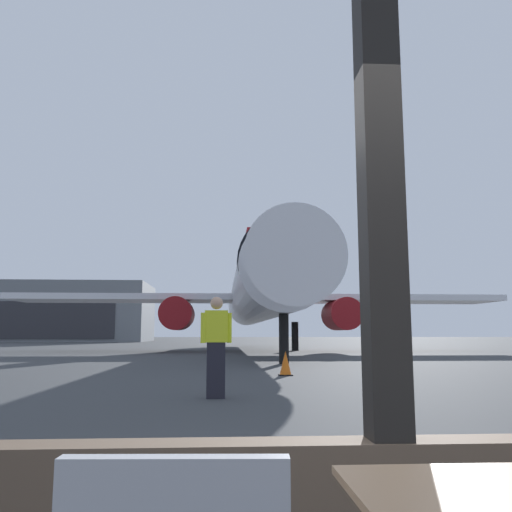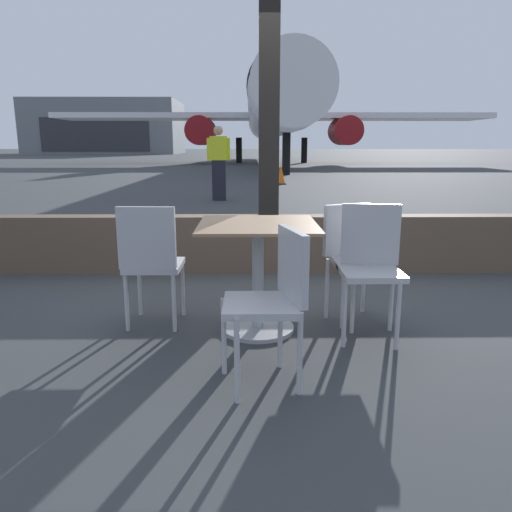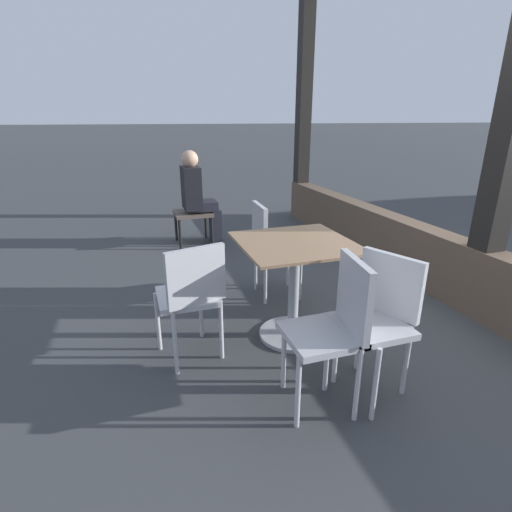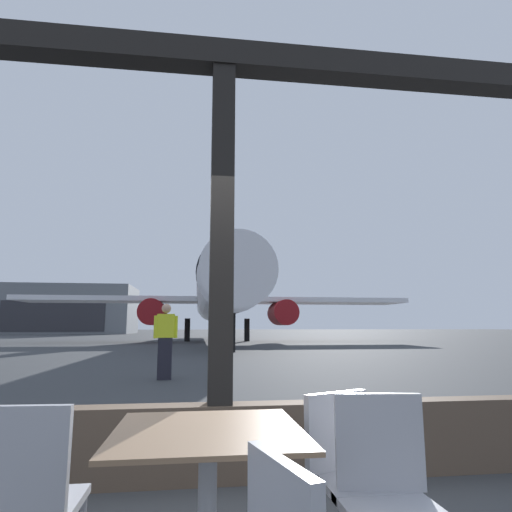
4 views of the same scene
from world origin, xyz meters
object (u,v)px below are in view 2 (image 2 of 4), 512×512
object	(u,v)px
cafe_chair_window_left	(274,292)
cafe_chair_aisle_left	(370,259)
cafe_chair_aisle_right	(151,257)
distant_hangar	(108,128)
cafe_chair_window_right	(354,251)
traffic_cone	(281,175)
airplane	(273,112)
dining_table	(258,268)
ground_crew_worker	(219,162)

from	to	relation	value
cafe_chair_window_left	cafe_chair_aisle_left	distance (m)	0.99
cafe_chair_aisle_right	distant_hangar	distance (m)	75.05
cafe_chair_window_right	cafe_chair_aisle_left	size ratio (longest dim) A/B	0.96
cafe_chair_aisle_right	traffic_cone	size ratio (longest dim) A/B	1.40
cafe_chair_aisle_left	airplane	bearing A→B (deg)	88.58
dining_table	cafe_chair_window_left	bearing A→B (deg)	-84.50
cafe_chair_window_left	airplane	size ratio (longest dim) A/B	0.03
cafe_chair_aisle_right	cafe_chair_window_left	bearing A→B (deg)	-45.97
dining_table	cafe_chair_window_right	world-z (taller)	cafe_chair_window_right
cafe_chair_window_left	traffic_cone	size ratio (longest dim) A/B	1.35
cafe_chair_window_right	airplane	bearing A→B (deg)	88.49
cafe_chair_window_left	traffic_cone	world-z (taller)	cafe_chair_window_left
distant_hangar	traffic_cone	bearing A→B (deg)	-69.32
cafe_chair_window_left	airplane	distance (m)	32.78
dining_table	cafe_chair_aisle_left	world-z (taller)	cafe_chair_aisle_left
cafe_chair_aisle_left	ground_crew_worker	distance (m)	8.68
cafe_chair_window_right	cafe_chair_aisle_left	distance (m)	0.32
airplane	distant_hangar	size ratio (longest dim) A/B	1.60
cafe_chair_window_left	distant_hangar	world-z (taller)	distant_hangar
cafe_chair_window_right	cafe_chair_aisle_right	size ratio (longest dim) A/B	0.97
cafe_chair_window_right	traffic_cone	distance (m)	13.11
dining_table	cafe_chair_aisle_right	bearing A→B (deg)	174.11
cafe_chair_aisle_right	distant_hangar	world-z (taller)	distant_hangar
cafe_chair_window_left	cafe_chair_aisle_right	distance (m)	1.20
cafe_chair_aisle_right	traffic_cone	xyz separation A→B (m)	(1.75, 13.26, -0.23)
traffic_cone	dining_table	bearing A→B (deg)	-94.25
cafe_chair_aisle_right	ground_crew_worker	bearing A→B (deg)	90.20
cafe_chair_aisle_right	traffic_cone	distance (m)	13.38
dining_table	airplane	bearing A→B (deg)	87.19
dining_table	traffic_cone	distance (m)	13.37
cafe_chair_window_right	ground_crew_worker	size ratio (longest dim) A/B	0.50
dining_table	airplane	xyz separation A→B (m)	(1.56, 31.83, 3.04)
cafe_chair_window_right	airplane	xyz separation A→B (m)	(0.84, 31.59, 2.97)
dining_table	ground_crew_worker	size ratio (longest dim) A/B	0.47
cafe_chair_aisle_left	ground_crew_worker	bearing A→B (deg)	100.33
dining_table	cafe_chair_aisle_left	distance (m)	0.78
cafe_chair_window_right	dining_table	bearing A→B (deg)	-162.13
dining_table	distant_hangar	size ratio (longest dim) A/B	0.04
cafe_chair_window_left	ground_crew_worker	size ratio (longest dim) A/B	0.50
cafe_chair_aisle_right	ground_crew_worker	world-z (taller)	ground_crew_worker
cafe_chair_window_left	cafe_chair_aisle_right	bearing A→B (deg)	134.03
cafe_chair_window_left	cafe_chair_aisle_right	xyz separation A→B (m)	(-0.84, 0.86, 0.00)
cafe_chair_window_right	distant_hangar	xyz separation A→B (m)	(-21.95, 71.98, 3.27)
dining_table	traffic_cone	bearing A→B (deg)	85.75
ground_crew_worker	distant_hangar	xyz separation A→B (m)	(-20.44, 63.75, 2.90)
ground_crew_worker	cafe_chair_aisle_right	bearing A→B (deg)	-89.80
airplane	ground_crew_worker	xyz separation A→B (m)	(-2.35, -23.37, -2.60)
airplane	ground_crew_worker	world-z (taller)	airplane
cafe_chair_window_right	cafe_chair_aisle_left	bearing A→B (deg)	-82.09
cafe_chair_window_left	cafe_chair_aisle_left	size ratio (longest dim) A/B	0.95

